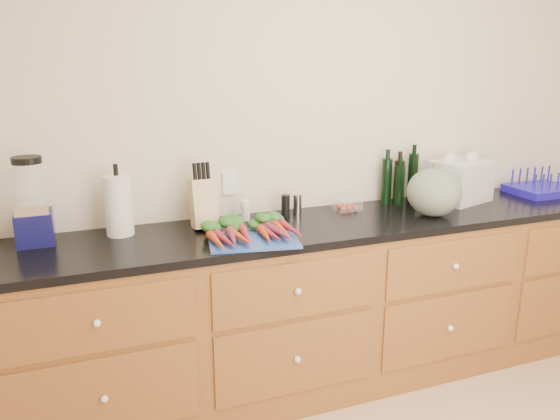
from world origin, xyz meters
name	(u,v)px	position (x,y,z in m)	size (l,w,h in m)	color
wall_back	(328,144)	(0.00, 1.62, 1.30)	(4.10, 0.05, 2.60)	beige
cabinets	(350,302)	(0.00, 1.30, 0.45)	(3.60, 0.64, 0.90)	brown
countertop	(352,222)	(0.00, 1.30, 0.92)	(3.64, 0.62, 0.04)	black
cutting_board	(253,240)	(-0.62, 1.14, 0.95)	(0.42, 0.31, 0.01)	#2A50A8
carrots	(250,230)	(-0.62, 1.19, 0.98)	(0.44, 0.32, 0.06)	#C33B16
squash	(434,192)	(0.44, 1.20, 1.07)	(0.29, 0.29, 0.27)	#586554
blender_appliance	(32,206)	(-1.58, 1.46, 1.12)	(0.16, 0.16, 0.41)	#0F0F47
paper_towel	(119,205)	(-1.20, 1.46, 1.09)	(0.13, 0.13, 0.30)	silver
knife_block	(204,204)	(-0.78, 1.44, 1.06)	(0.12, 0.12, 0.25)	tan
grinder_salt	(245,210)	(-0.55, 1.48, 0.99)	(0.05, 0.05, 0.11)	white
grinder_pepper	(286,206)	(-0.32, 1.48, 1.00)	(0.05, 0.05, 0.12)	black
canister_chrome	(297,205)	(-0.25, 1.48, 1.00)	(0.05, 0.05, 0.12)	silver
tomato_box	(347,204)	(0.06, 1.47, 0.97)	(0.14, 0.11, 0.07)	white
bottles	(400,181)	(0.42, 1.51, 1.07)	(0.24, 0.12, 0.29)	black
grocery_bag	(459,181)	(0.78, 1.42, 1.06)	(0.33, 0.27, 0.25)	white
dish_rack	(541,188)	(1.40, 1.38, 0.98)	(0.38, 0.30, 0.15)	#1E14AF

